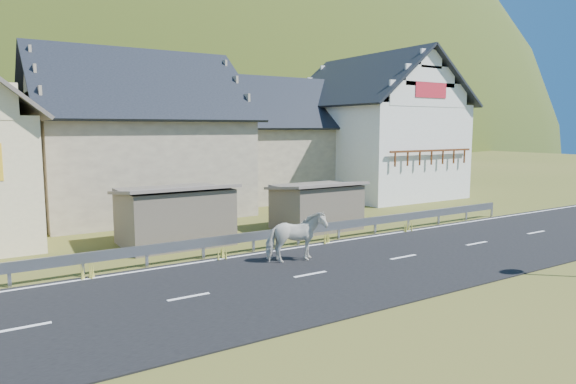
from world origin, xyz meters
TOP-DOWN VIEW (x-y plane):
  - ground at (0.00, 0.00)m, footprint 160.00×160.00m
  - road at (0.00, 0.00)m, footprint 60.00×7.00m
  - lane_markings at (0.00, 0.00)m, footprint 60.00×6.60m
  - guardrail at (-0.00, 3.68)m, footprint 28.10×0.09m
  - shed_left at (-2.00, 6.50)m, footprint 4.30×3.30m
  - shed_right at (4.50, 6.00)m, footprint 3.80×2.90m
  - house_stone_a at (-1.00, 15.00)m, footprint 10.80×9.80m
  - house_stone_b at (9.00, 17.00)m, footprint 9.80×8.80m
  - house_white at (15.00, 14.00)m, footprint 8.80×10.80m
  - mountain at (5.00, 180.00)m, footprint 440.00×280.00m
  - horse at (0.47, 1.53)m, footprint 1.28×2.16m

SIDE VIEW (x-z plane):
  - mountain at x=5.00m, z-range -150.00..110.00m
  - ground at x=0.00m, z-range 0.00..0.00m
  - road at x=0.00m, z-range 0.00..0.04m
  - lane_markings at x=0.00m, z-range 0.04..0.05m
  - guardrail at x=0.00m, z-range 0.19..0.94m
  - horse at x=0.47m, z-range 0.04..1.75m
  - shed_right at x=4.50m, z-range -0.10..2.10m
  - shed_left at x=-2.00m, z-range -0.10..2.30m
  - house_stone_b at x=9.00m, z-range 0.19..8.29m
  - house_stone_a at x=-1.00m, z-range 0.18..9.08m
  - house_white at x=15.00m, z-range 0.21..9.91m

